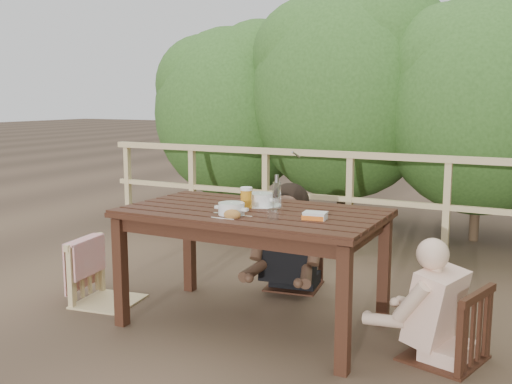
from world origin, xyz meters
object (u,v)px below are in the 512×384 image
at_px(chair_far, 294,237).
at_px(tumbler, 273,216).
at_px(chair_right, 446,289).
at_px(bottle, 277,193).
at_px(woman, 296,206).
at_px(bread_roll, 232,215).
at_px(beer_glass, 246,199).
at_px(diner_right, 453,264).
at_px(soup_near, 231,210).
at_px(chair_left, 107,244).
at_px(butter_tub, 315,217).
at_px(soup_far, 260,200).
at_px(table, 253,269).

height_order(chair_far, tumbler, tumbler).
relative_size(chair_right, bottle, 3.55).
distance_m(woman, bread_roll, 1.19).
bearing_deg(bottle, chair_far, 105.03).
relative_size(woman, bottle, 5.46).
relative_size(chair_far, beer_glass, 5.41).
bearing_deg(diner_right, bread_roll, 120.39).
bearing_deg(soup_near, bottle, 62.09).
relative_size(chair_left, bottle, 3.70).
relative_size(chair_far, bottle, 3.45).
distance_m(woman, soup_near, 1.11).
bearing_deg(bread_roll, woman, 94.38).
bearing_deg(woman, chair_far, 81.55).
relative_size(bottle, butter_tub, 1.72).
xyz_separation_m(bread_roll, butter_tub, (0.47, 0.18, -0.00)).
bearing_deg(diner_right, chair_left, 109.13).
distance_m(chair_right, bottle, 1.20).
height_order(tumbler, butter_tub, tumbler).
xyz_separation_m(soup_near, soup_far, (0.00, 0.39, 0.00)).
distance_m(chair_left, soup_near, 1.19).
distance_m(table, chair_right, 1.24).
xyz_separation_m(chair_right, bottle, (-1.11, 0.05, 0.47)).
bearing_deg(soup_near, chair_left, 174.80).
bearing_deg(bread_roll, chair_left, 171.39).
distance_m(table, butter_tub, 0.65).
relative_size(chair_far, tumbler, 10.64).
xyz_separation_m(chair_right, woman, (-1.31, 0.84, 0.23)).
bearing_deg(beer_glass, tumbler, -39.40).
relative_size(woman, soup_far, 4.55).
relative_size(soup_near, beer_glass, 1.79).
bearing_deg(woman, chair_right, 138.95).
distance_m(chair_right, tumbler, 1.08).
distance_m(bread_roll, bottle, 0.41).
bearing_deg(beer_glass, bottle, 18.61).
bearing_deg(soup_near, bread_roll, -57.17).
distance_m(chair_left, diner_right, 2.43).
bearing_deg(tumbler, chair_left, 175.07).
height_order(chair_left, soup_far, chair_left).
distance_m(beer_glass, butter_tub, 0.56).
height_order(soup_far, tumbler, soup_far).
bearing_deg(bread_roll, soup_far, 95.51).
bearing_deg(table, beer_glass, 152.96).
bearing_deg(diner_right, table, 107.48).
relative_size(chair_far, woman, 0.63).
xyz_separation_m(chair_left, bread_roll, (1.17, -0.18, 0.36)).
xyz_separation_m(chair_far, woman, (-0.00, 0.02, 0.24)).
relative_size(chair_left, beer_glass, 5.81).
relative_size(soup_far, tumbler, 3.70).
distance_m(woman, tumbler, 1.18).
distance_m(chair_right, butter_tub, 0.86).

